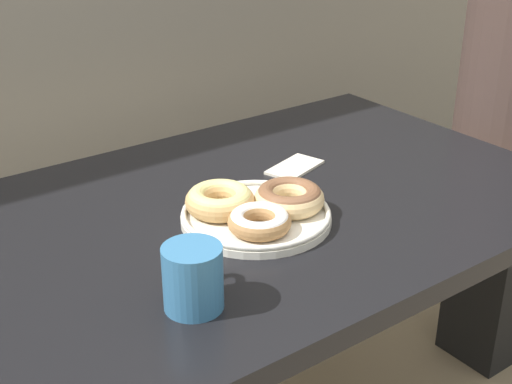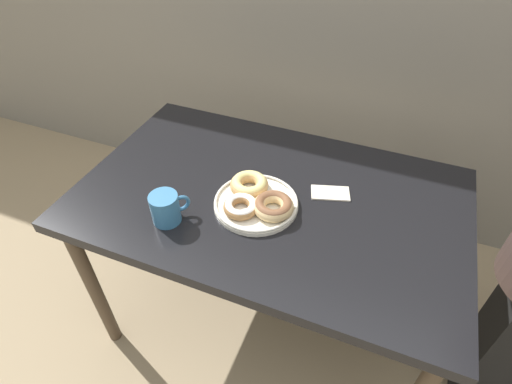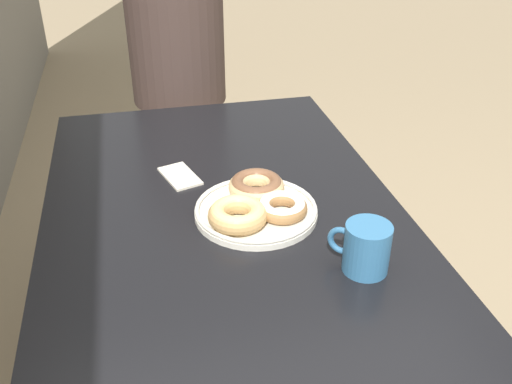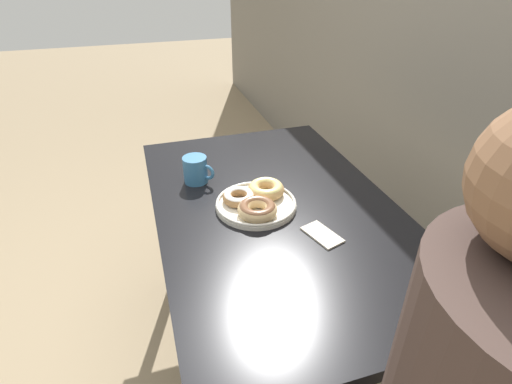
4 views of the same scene
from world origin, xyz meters
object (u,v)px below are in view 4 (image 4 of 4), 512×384
object	(u,v)px
dining_table	(276,225)
coffee_mug	(196,169)
donut_plate	(256,200)
napkin	(322,235)

from	to	relation	value
dining_table	coffee_mug	distance (m)	0.37
donut_plate	dining_table	bearing A→B (deg)	70.45
dining_table	coffee_mug	world-z (taller)	coffee_mug
dining_table	napkin	distance (m)	0.22
coffee_mug	napkin	bearing A→B (deg)	34.91
coffee_mug	napkin	world-z (taller)	coffee_mug
donut_plate	coffee_mug	world-z (taller)	coffee_mug
dining_table	donut_plate	bearing A→B (deg)	-109.55
napkin	donut_plate	bearing A→B (deg)	-145.12
dining_table	donut_plate	distance (m)	0.13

